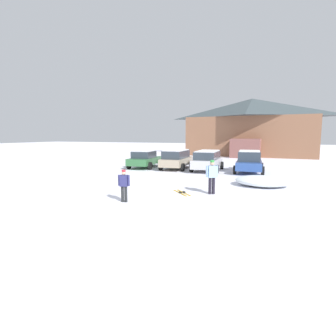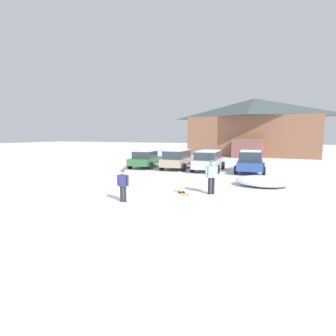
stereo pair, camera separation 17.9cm
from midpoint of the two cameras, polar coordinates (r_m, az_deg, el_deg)
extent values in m
plane|color=white|center=(10.57, -16.35, -8.91)|extent=(160.00, 160.00, 0.00)
cube|color=brown|center=(39.82, 18.15, 6.55)|extent=(16.96, 10.08, 5.31)
pyramid|color=#3C484C|center=(39.99, 18.38, 12.27)|extent=(17.59, 10.71, 2.68)
cube|color=brown|center=(34.30, 17.00, 4.11)|extent=(3.67, 1.95, 2.40)
cube|color=#336D3D|center=(23.30, -4.59, 1.59)|extent=(2.08, 4.16, 0.57)
cube|color=#2D3842|center=(23.07, -4.79, 2.95)|extent=(1.73, 2.21, 0.57)
cube|color=white|center=(23.05, -4.80, 3.73)|extent=(1.62, 2.10, 0.06)
cylinder|color=black|center=(24.86, -5.54, 1.28)|extent=(0.27, 0.65, 0.64)
cylinder|color=black|center=(24.15, -1.31, 1.14)|extent=(0.27, 0.65, 0.64)
cylinder|color=black|center=(22.60, -8.07, 0.65)|extent=(0.27, 0.65, 0.64)
cylinder|color=black|center=(21.82, -3.48, 0.47)|extent=(0.27, 0.65, 0.64)
cube|color=tan|center=(22.31, 2.30, 1.42)|extent=(1.85, 4.16, 0.62)
cube|color=#2D3842|center=(22.17, 2.24, 3.00)|extent=(1.62, 3.17, 0.63)
cube|color=white|center=(22.15, 2.25, 3.89)|extent=(1.51, 3.01, 0.06)
cylinder|color=black|center=(23.84, 1.11, 1.06)|extent=(0.24, 0.65, 0.64)
cylinder|color=black|center=(23.29, 5.48, 0.88)|extent=(0.24, 0.65, 0.64)
cylinder|color=black|center=(21.47, -1.15, 0.37)|extent=(0.24, 0.65, 0.64)
cylinder|color=black|center=(20.85, 3.65, 0.15)|extent=(0.24, 0.65, 0.64)
cube|color=silver|center=(21.40, 9.03, 1.14)|extent=(1.96, 4.43, 0.66)
cube|color=#2D3842|center=(21.25, 9.02, 2.79)|extent=(1.71, 3.37, 0.59)
cube|color=white|center=(21.23, 9.03, 3.67)|extent=(1.59, 3.20, 0.06)
cylinder|color=black|center=(22.95, 7.27, 0.76)|extent=(0.24, 0.65, 0.64)
cylinder|color=black|center=(22.60, 12.10, 0.56)|extent=(0.24, 0.65, 0.64)
cylinder|color=black|center=(20.34, 5.58, -0.05)|extent=(0.24, 0.65, 0.64)
cylinder|color=black|center=(19.94, 11.01, -0.29)|extent=(0.24, 0.65, 0.64)
cube|color=#2D4D95|center=(21.26, 17.69, 0.75)|extent=(2.07, 4.56, 0.58)
cube|color=#2D3842|center=(20.98, 17.74, 2.46)|extent=(1.72, 2.41, 0.73)
cube|color=white|center=(20.95, 17.79, 3.54)|extent=(1.61, 2.29, 0.06)
cylinder|color=black|center=(22.70, 15.27, 0.49)|extent=(0.26, 0.65, 0.64)
cylinder|color=black|center=(22.67, 20.19, 0.29)|extent=(0.26, 0.65, 0.64)
cylinder|color=black|center=(19.96, 14.78, -0.39)|extent=(0.26, 0.65, 0.64)
cylinder|color=black|center=(19.93, 20.37, -0.61)|extent=(0.26, 0.65, 0.64)
cylinder|color=black|center=(13.04, 10.15, -3.82)|extent=(0.15, 0.15, 0.82)
cylinder|color=black|center=(12.98, 9.41, -3.86)|extent=(0.15, 0.15, 0.82)
cube|color=#94B8E5|center=(12.89, 9.84, -0.79)|extent=(0.47, 0.42, 0.58)
cylinder|color=#94B8E5|center=(12.98, 10.90, -0.69)|extent=(0.11, 0.11, 0.55)
cylinder|color=#94B8E5|center=(12.80, 8.78, -0.75)|extent=(0.11, 0.11, 0.55)
sphere|color=tan|center=(12.84, 9.88, 0.96)|extent=(0.21, 0.21, 0.21)
cylinder|color=green|center=(12.83, 9.89, 1.46)|extent=(0.20, 0.20, 0.10)
cylinder|color=#222426|center=(11.53, -9.64, -5.59)|extent=(0.13, 0.13, 0.69)
cylinder|color=#222426|center=(11.48, -8.93, -5.64)|extent=(0.13, 0.13, 0.69)
cube|color=navy|center=(11.39, -9.35, -2.72)|extent=(0.37, 0.26, 0.49)
cylinder|color=navy|center=(11.47, -10.35, -2.61)|extent=(0.09, 0.09, 0.46)
cylinder|color=navy|center=(11.32, -8.33, -2.70)|extent=(0.09, 0.09, 0.46)
sphere|color=tan|center=(11.34, -9.38, -1.06)|extent=(0.18, 0.18, 0.18)
cylinder|color=#B02A34|center=(11.33, -9.39, -0.58)|extent=(0.17, 0.17, 0.08)
cube|color=gold|center=(13.10, 2.89, -5.45)|extent=(1.08, 1.15, 0.02)
cube|color=black|center=(13.05, 2.98, -5.32)|extent=(0.20, 0.20, 0.06)
cube|color=gold|center=(13.18, 3.69, -5.38)|extent=(1.08, 1.15, 0.02)
cube|color=black|center=(13.13, 3.78, -5.25)|extent=(0.20, 0.20, 0.06)
ellipsoid|color=white|center=(15.80, 20.28, -2.70)|extent=(3.03, 2.43, 0.57)
camera|label=1|loc=(0.09, -89.66, 0.04)|focal=28.00mm
camera|label=2|loc=(0.09, 90.34, -0.04)|focal=28.00mm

